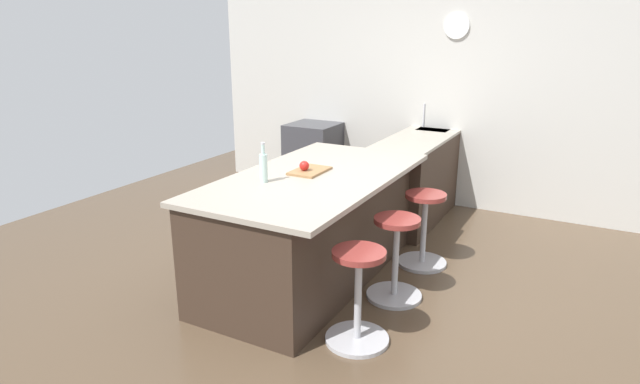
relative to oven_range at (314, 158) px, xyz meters
name	(u,v)px	position (x,y,z in m)	size (l,w,h in m)	color
ground_plane	(330,291)	(2.37, 1.47, -0.44)	(7.67, 7.67, 0.00)	brown
interior_partition_left	(437,93)	(-0.35, 1.47, 0.88)	(0.15, 5.90, 2.64)	beige
sink_cabinet	(426,170)	(0.00, 1.49, 0.02)	(2.29, 0.60, 1.20)	#38281E
oven_range	(314,158)	(0.00, 0.00, 0.00)	(0.60, 0.61, 0.89)	#38383D
kitchen_island	(310,226)	(2.22, 1.20, 0.02)	(2.24, 1.18, 0.92)	#38281E
stool_by_window	(424,231)	(1.51, 1.97, -0.13)	(0.44, 0.44, 0.67)	#B7B7BC
stool_middle	(395,261)	(2.22, 1.97, -0.13)	(0.44, 0.44, 0.67)	#B7B7BC
stool_near_camera	(358,300)	(2.93, 1.97, -0.13)	(0.44, 0.44, 0.67)	#B7B7BC
cutting_board	(310,171)	(2.16, 1.17, 0.49)	(0.36, 0.24, 0.02)	olive
apple_red	(304,166)	(2.21, 1.14, 0.54)	(0.08, 0.08, 0.08)	red
water_bottle	(263,167)	(2.59, 1.00, 0.60)	(0.06, 0.06, 0.31)	silver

